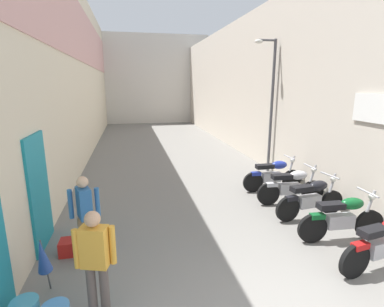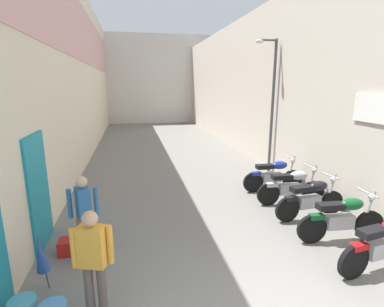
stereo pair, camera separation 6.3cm
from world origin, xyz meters
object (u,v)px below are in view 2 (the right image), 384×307
Objects in this scene: motorcycle_fourth at (292,186)px; pedestrian_mid_alley at (84,212)px; plastic_crate at (71,246)px; motorcycle_second at (342,218)px; motorcycle_nearest at (383,243)px; motorcycle_fifth at (274,175)px; umbrella_leaning at (41,255)px; street_lamp at (271,97)px; pedestrian_by_doorway at (93,259)px; motorcycle_third at (311,198)px.

pedestrian_mid_alley is (-4.91, -1.57, 0.42)m from motorcycle_fourth.
plastic_crate is (-5.24, -1.31, -0.36)m from motorcycle_fourth.
motorcycle_second is 1.18× the size of pedestrian_mid_alley.
motorcycle_nearest is 5.49m from plastic_crate.
motorcycle_second is at bearing -6.66° from plastic_crate.
motorcycle_nearest is 0.99× the size of motorcycle_fifth.
pedestrian_mid_alley reaches higher than umbrella_leaning.
pedestrian_mid_alley reaches higher than motorcycle_fifth.
motorcycle_fourth is at bearing -90.00° from motorcycle_fifth.
plastic_crate is 0.10× the size of street_lamp.
motorcycle_second is 1.92m from motorcycle_fourth.
motorcycle_fifth is 1.18× the size of pedestrian_mid_alley.
motorcycle_fourth is (0.00, 2.91, 0.00)m from motorcycle_nearest.
motorcycle_second is 1.00× the size of motorcycle_fifth.
plastic_crate is (-5.24, -2.32, -0.36)m from motorcycle_fifth.
pedestrian_by_doorway is 8.18m from street_lamp.
umbrella_leaning is at bearing -97.87° from plastic_crate.
motorcycle_third is 1.18× the size of pedestrian_by_doorway.
motorcycle_third and motorcycle_fifth have the same top height.
motorcycle_third reaches higher than umbrella_leaning.
pedestrian_mid_alley is at bearing 175.93° from motorcycle_second.
umbrella_leaning is at bearing -163.61° from motorcycle_third.
motorcycle_third is at bearing 25.68° from pedestrian_by_doorway.
street_lamp reaches higher than umbrella_leaning.
motorcycle_nearest is 0.40× the size of street_lamp.
motorcycle_third is at bearing -90.00° from motorcycle_fifth.
pedestrian_mid_alley is (-4.91, 1.34, 0.42)m from motorcycle_nearest.
plastic_crate is at bearing 140.88° from pedestrian_mid_alley.
motorcycle_fifth is 1.18× the size of pedestrian_by_doorway.
plastic_crate is at bearing -156.14° from motorcycle_fifth.
pedestrian_mid_alley is 0.88m from plastic_crate.
motorcycle_nearest is 5.42m from umbrella_leaning.
motorcycle_third is 4.98m from pedestrian_mid_alley.
street_lamp is (0.70, 1.91, 2.17)m from motorcycle_fifth.
street_lamp reaches higher than motorcycle_third.
pedestrian_mid_alley is 1.03m from umbrella_leaning.
motorcycle_fifth is (0.00, 3.91, 0.00)m from motorcycle_nearest.
motorcycle_fifth is at bearing -110.06° from street_lamp.
motorcycle_third is 5.10m from pedestrian_by_doorway.
motorcycle_fourth is 5.53m from pedestrian_by_doorway.
street_lamp reaches higher than motorcycle_second.
motorcycle_nearest is 0.99× the size of motorcycle_second.
motorcycle_fourth is (0.00, 0.87, 0.00)m from motorcycle_third.
motorcycle_nearest and motorcycle_third have the same top height.
umbrella_leaning is at bearing -174.36° from motorcycle_second.
pedestrian_mid_alley is 1.63× the size of umbrella_leaning.
motorcycle_fifth is 6.15m from pedestrian_by_doorway.
motorcycle_fifth reaches higher than umbrella_leaning.
umbrella_leaning is (-5.39, -0.53, 0.18)m from motorcycle_second.
motorcycle_second reaches higher than umbrella_leaning.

